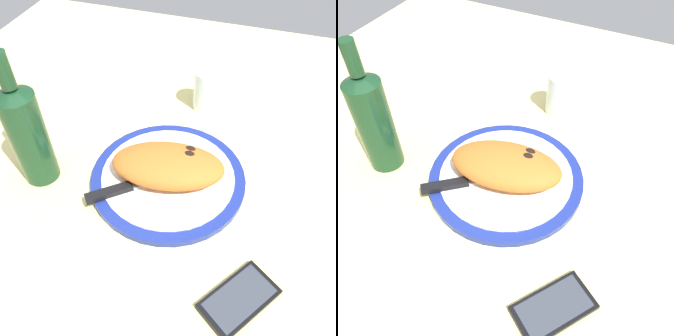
{
  "view_description": "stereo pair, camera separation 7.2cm",
  "coord_description": "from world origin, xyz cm",
  "views": [
    {
      "loc": [
        -15.0,
        46.26,
        56.88
      ],
      "look_at": [
        0.0,
        0.0,
        3.87
      ],
      "focal_mm": 37.89,
      "sensor_mm": 36.0,
      "label": 1
    },
    {
      "loc": [
        -21.65,
        43.55,
        56.88
      ],
      "look_at": [
        0.0,
        0.0,
        3.87
      ],
      "focal_mm": 37.89,
      "sensor_mm": 36.0,
      "label": 2
    }
  ],
  "objects": [
    {
      "name": "ground_plane",
      "position": [
        0.0,
        0.0,
        -1.5
      ],
      "size": [
        150.0,
        150.0,
        3.0
      ],
      "primitive_type": "cube",
      "color": "#E5D684"
    },
    {
      "name": "fork",
      "position": [
        2.52,
        -6.26,
        2.07
      ],
      "size": [
        15.6,
        4.22,
        0.4
      ],
      "color": "silver",
      "rests_on": "plate"
    },
    {
      "name": "calzone",
      "position": [
        -0.38,
        0.08,
        4.7
      ],
      "size": [
        24.69,
        16.34,
        5.6
      ],
      "color": "#C16023",
      "rests_on": "plate"
    },
    {
      "name": "wine_bottle",
      "position": [
        26.02,
        6.53,
        11.62
      ],
      "size": [
        7.25,
        7.25,
        28.62
      ],
      "color": "#14381E",
      "rests_on": "ground_plane"
    },
    {
      "name": "smartphone",
      "position": [
        -18.8,
        20.85,
        0.56
      ],
      "size": [
        13.08,
        14.59,
        1.16
      ],
      "color": "black",
      "rests_on": "ground_plane"
    },
    {
      "name": "water_glass",
      "position": [
        -1.33,
        -26.96,
        4.44
      ],
      "size": [
        6.52,
        6.52,
        10.36
      ],
      "color": "silver",
      "rests_on": "ground_plane"
    },
    {
      "name": "plate",
      "position": [
        0.0,
        0.0,
        0.9
      ],
      "size": [
        32.09,
        32.09,
        1.87
      ],
      "color": "navy",
      "rests_on": "ground_plane"
    },
    {
      "name": "knife",
      "position": [
        7.28,
        6.7,
        2.37
      ],
      "size": [
        17.85,
        15.38,
        1.2
      ],
      "color": "silver",
      "rests_on": "plate"
    }
  ]
}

